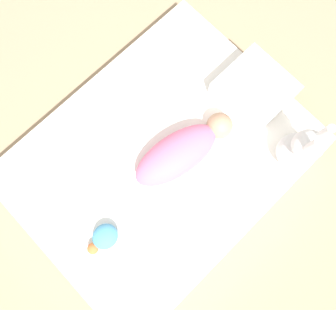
% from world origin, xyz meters
% --- Properties ---
extents(ground_plane, '(12.00, 12.00, 0.00)m').
position_xyz_m(ground_plane, '(0.00, 0.00, 0.00)').
color(ground_plane, '#9E8466').
extents(bed_mattress, '(1.29, 1.00, 0.19)m').
position_xyz_m(bed_mattress, '(0.00, 0.00, 0.10)').
color(bed_mattress, white).
rests_on(bed_mattress, ground_plane).
extents(swaddled_baby, '(0.50, 0.25, 0.13)m').
position_xyz_m(swaddled_baby, '(-0.08, 0.06, 0.26)').
color(swaddled_baby, pink).
rests_on(swaddled_baby, bed_mattress).
extents(pillow, '(0.29, 0.30, 0.10)m').
position_xyz_m(pillow, '(-0.52, 0.08, 0.24)').
color(pillow, white).
rests_on(pillow, bed_mattress).
extents(bunny_plush, '(0.17, 0.17, 0.35)m').
position_xyz_m(bunny_plush, '(-0.42, 0.40, 0.32)').
color(bunny_plush, white).
rests_on(bunny_plush, bed_mattress).
extents(turtle_plush, '(0.15, 0.10, 0.07)m').
position_xyz_m(turtle_plush, '(0.42, 0.09, 0.22)').
color(turtle_plush, '#4C99C6').
rests_on(turtle_plush, bed_mattress).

